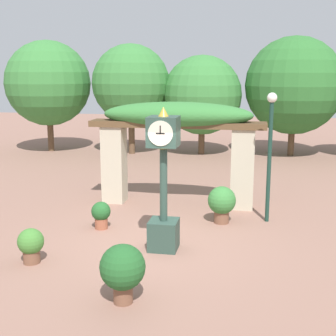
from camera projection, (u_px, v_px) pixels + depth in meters
ground_plane at (153, 243)px, 10.17m from camera, size 60.00×60.00×0.00m
pedestal_clock at (164, 182)px, 9.55m from camera, size 0.60×0.65×2.98m
pergola at (177, 131)px, 12.71m from camera, size 4.80×1.21×2.87m
potted_plant_near_left at (222, 202)px, 11.43m from camera, size 0.69×0.69×0.92m
potted_plant_near_right at (31, 244)px, 9.05m from camera, size 0.51×0.51×0.69m
potted_plant_far_left at (101, 214)px, 11.04m from camera, size 0.46×0.46×0.65m
potted_plant_far_right at (123, 269)px, 7.44m from camera, size 0.74×0.74×0.98m
lamp_post at (270, 143)px, 11.26m from camera, size 0.24×0.24×3.17m
tree_line at (200, 87)px, 20.55m from camera, size 17.94×4.79×5.17m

